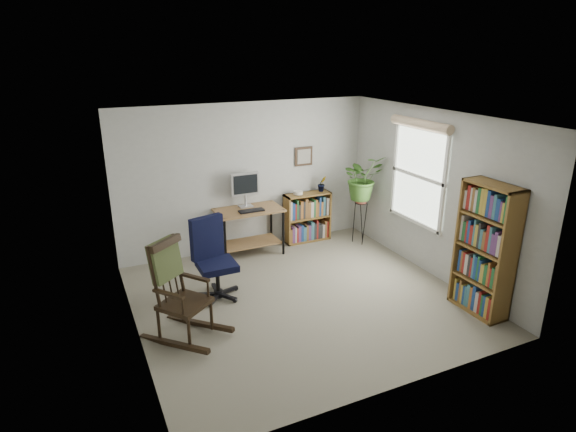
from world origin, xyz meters
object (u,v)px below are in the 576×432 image
office_chair (217,259)px  rocking_chair (184,291)px  desk (249,232)px  low_bookshelf (307,217)px  tall_bookshelf (485,250)px

office_chair → rocking_chair: 0.97m
desk → low_bookshelf: low_bookshelf is taller
desk → low_bookshelf: 1.11m
desk → rocking_chair: bearing=-128.0°
desk → rocking_chair: (-1.51, -1.94, 0.22)m
rocking_chair → low_bookshelf: bearing=0.6°
office_chair → tall_bookshelf: tall_bookshelf is taller
rocking_chair → tall_bookshelf: (3.51, -0.97, 0.24)m
desk → office_chair: 1.50m
low_bookshelf → desk: bearing=-173.8°
office_chair → low_bookshelf: size_ratio=1.30×
rocking_chair → tall_bookshelf: size_ratio=0.71×
desk → low_bookshelf: (1.11, 0.12, 0.05)m
desk → low_bookshelf: size_ratio=1.24×
low_bookshelf → rocking_chair: bearing=-141.8°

